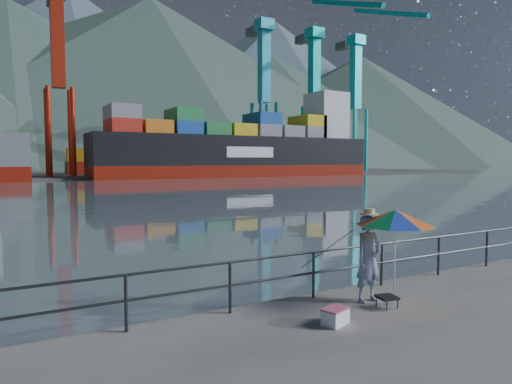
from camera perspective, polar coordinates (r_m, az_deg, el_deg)
harbor_water at (r=136.24m, az=-27.36°, el=2.30°), size 500.00×280.00×0.00m
far_dock at (r=100.27m, az=-20.87°, el=2.04°), size 200.00×40.00×0.40m
guardrail at (r=9.51m, az=2.25°, el=-10.94°), size 22.00×0.06×1.03m
mountains at (r=220.69m, az=-18.07°, el=12.29°), size 600.00×332.80×80.00m
port_cranes at (r=97.85m, az=-7.79°, el=11.61°), size 116.00×28.00×38.40m
container_stacks at (r=105.45m, az=-9.73°, el=3.94°), size 58.00×5.40×7.80m
fisherman at (r=9.93m, az=13.90°, el=-8.10°), size 0.69×0.48×1.82m
beach_umbrella at (r=9.76m, az=17.03°, el=-3.09°), size 1.85×1.85×1.97m
folding_stool at (r=9.80m, az=16.04°, el=-13.02°), size 0.43×0.43×0.24m
cooler_bag at (r=8.67m, az=9.88°, el=-15.14°), size 0.56×0.46×0.28m
fishing_rod at (r=10.95m, az=8.64°, el=-11.81°), size 0.24×1.61×1.14m
container_ship at (r=91.53m, az=-1.22°, el=5.81°), size 56.88×9.48×18.10m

